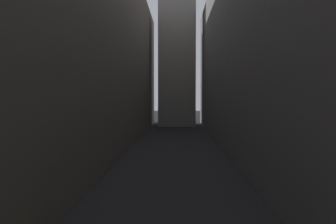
{
  "coord_description": "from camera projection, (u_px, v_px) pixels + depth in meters",
  "views": [
    {
      "loc": [
        0.33,
        4.39,
        6.34
      ],
      "look_at": [
        0.0,
        17.42,
        5.83
      ],
      "focal_mm": 44.72,
      "sensor_mm": 36.0,
      "label": 1
    }
  ],
  "objects": [
    {
      "name": "ground_plane",
      "position": [
        175.0,
        156.0,
        43.81
      ],
      "size": [
        264.0,
        264.0,
        0.0
      ],
      "primitive_type": "plane",
      "color": "#232326"
    },
    {
      "name": "building_block_left",
      "position": [
        76.0,
        45.0,
        45.62
      ],
      "size": [
        10.75,
        108.0,
        23.65
      ],
      "primitive_type": "cube",
      "color": "#60594F",
      "rests_on": "ground"
    },
    {
      "name": "building_block_right",
      "position": [
        291.0,
        42.0,
        45.03
      ],
      "size": [
        13.87,
        108.0,
        24.15
      ],
      "primitive_type": "cube",
      "color": "slate",
      "rests_on": "ground"
    }
  ]
}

